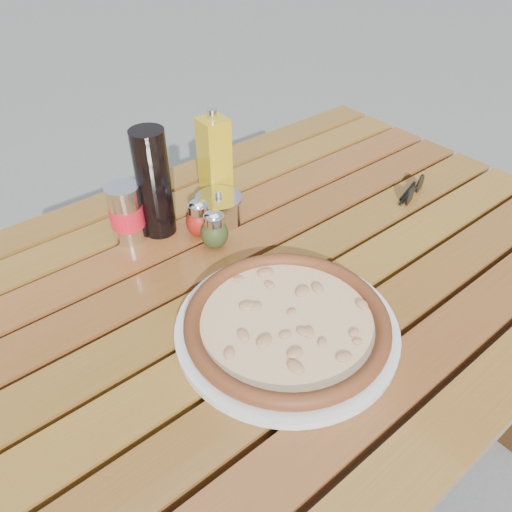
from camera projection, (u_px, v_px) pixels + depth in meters
ground at (261, 476)px, 1.39m from camera, size 60.00×60.00×0.00m
table at (263, 303)px, 0.97m from camera, size 1.40×0.90×0.75m
plate at (287, 328)px, 0.81m from camera, size 0.36×0.36×0.01m
pizza at (287, 321)px, 0.80m from camera, size 0.40×0.40×0.03m
pepper_shaker at (199, 219)px, 0.99m from camera, size 0.06×0.06×0.08m
oregano_shaker at (214, 230)px, 0.96m from camera, size 0.07×0.07×0.08m
dark_bottle at (154, 184)px, 0.96m from camera, size 0.09×0.09×0.22m
soda_can at (127, 214)px, 0.97m from camera, size 0.07×0.07×0.12m
olive_oil_cruet at (215, 160)px, 1.06m from camera, size 0.06×0.06×0.21m
parmesan_tin at (219, 209)px, 1.03m from camera, size 0.13×0.13×0.07m
sunglasses at (414, 190)px, 1.12m from camera, size 0.11×0.05×0.04m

